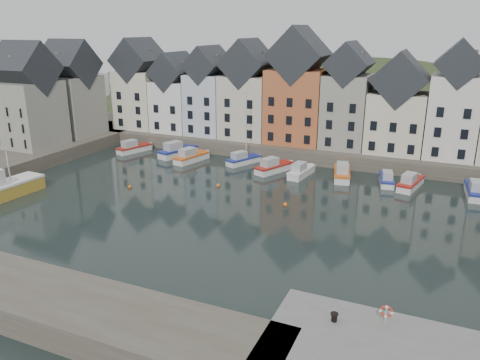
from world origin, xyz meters
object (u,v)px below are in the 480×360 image
Objects in this scene: boat_a at (133,148)px; boat_d at (243,159)px; life_ring_post at (386,312)px; mooring_bollard at (334,317)px.

boat_d is at bearing 19.94° from boat_a.
life_ring_post is at bearing -30.69° from boat_d.
boat_a is 4.81× the size of life_ring_post.
life_ring_post is (2.93, 0.98, 0.55)m from mooring_bollard.
mooring_bollard is at bearing -161.61° from life_ring_post.
boat_a is 19.11m from boat_d.
life_ring_post is at bearing -20.60° from boat_a.
mooring_bollard is (21.95, -36.40, 1.60)m from boat_d.
boat_a is 0.58× the size of boat_d.
boat_a is at bearing 139.04° from mooring_bollard.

